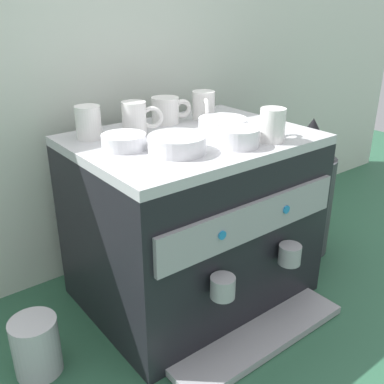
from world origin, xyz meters
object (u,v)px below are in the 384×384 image
object	(u,v)px
espresso_machine	(193,220)
coffee_grinder	(306,190)
ceramic_cup_0	(204,105)
ceramic_cup_4	(273,125)
ceramic_cup_2	(167,110)
ceramic_bowl_2	(177,144)
ceramic_cup_1	(136,118)
ceramic_cup_3	(89,122)
ceramic_bowl_3	(238,138)
milk_pitcher	(36,346)
ceramic_bowl_0	(223,124)
ceramic_bowl_1	(124,142)

from	to	relation	value
espresso_machine	coffee_grinder	bearing A→B (deg)	-4.13
coffee_grinder	ceramic_cup_0	bearing A→B (deg)	154.40
ceramic_cup_4	ceramic_cup_2	bearing A→B (deg)	108.32
ceramic_bowl_2	ceramic_cup_1	bearing A→B (deg)	88.29
ceramic_bowl_2	coffee_grinder	size ratio (longest dim) A/B	0.29
ceramic_cup_1	ceramic_cup_3	bearing A→B (deg)	158.65
ceramic_bowl_2	ceramic_bowl_3	xyz separation A→B (m)	(0.14, -0.05, 0.00)
ceramic_cup_0	milk_pitcher	world-z (taller)	ceramic_cup_0
ceramic_cup_1	ceramic_cup_3	world-z (taller)	ceramic_cup_1
ceramic_bowl_3	ceramic_cup_3	bearing A→B (deg)	131.57
ceramic_cup_4	ceramic_bowl_0	xyz separation A→B (m)	(-0.03, 0.15, -0.03)
ceramic_bowl_1	ceramic_bowl_3	distance (m)	0.26
ceramic_cup_1	ceramic_bowl_3	xyz separation A→B (m)	(0.13, -0.23, -0.02)
coffee_grinder	ceramic_cup_2	bearing A→B (deg)	156.82
ceramic_bowl_3	coffee_grinder	world-z (taller)	ceramic_bowl_3
espresso_machine	ceramic_bowl_0	bearing A→B (deg)	-1.69
coffee_grinder	ceramic_bowl_3	bearing A→B (deg)	-166.48
ceramic_cup_0	ceramic_bowl_1	distance (m)	0.33
espresso_machine	ceramic_cup_0	bearing A→B (deg)	42.05
ceramic_cup_4	ceramic_bowl_0	world-z (taller)	ceramic_cup_4
espresso_machine	ceramic_cup_1	world-z (taller)	ceramic_cup_1
ceramic_cup_3	ceramic_cup_1	bearing A→B (deg)	-21.35
espresso_machine	ceramic_bowl_0	size ratio (longest dim) A/B	4.57
ceramic_bowl_3	espresso_machine	bearing A→B (deg)	103.18
ceramic_cup_2	coffee_grinder	distance (m)	0.54
espresso_machine	ceramic_cup_0	world-z (taller)	ceramic_cup_0
ceramic_bowl_1	ceramic_bowl_3	xyz separation A→B (m)	(0.22, -0.15, 0.00)
ceramic_cup_2	ceramic_bowl_2	bearing A→B (deg)	-120.18
ceramic_cup_3	ceramic_bowl_2	world-z (taller)	ceramic_cup_3
ceramic_cup_3	espresso_machine	bearing A→B (deg)	-33.97
ceramic_bowl_0	ceramic_bowl_3	xyz separation A→B (m)	(-0.07, -0.13, 0.01)
ceramic_cup_0	coffee_grinder	xyz separation A→B (m)	(0.31, -0.15, -0.29)
ceramic_cup_4	ceramic_bowl_1	bearing A→B (deg)	151.27
ceramic_cup_3	ceramic_cup_4	distance (m)	0.44
ceramic_cup_1	espresso_machine	bearing A→B (deg)	-44.19
espresso_machine	ceramic_bowl_1	distance (m)	0.31
ceramic_cup_0	ceramic_cup_2	xyz separation A→B (m)	(-0.11, 0.03, -0.00)
ceramic_cup_1	ceramic_cup_3	xyz separation A→B (m)	(-0.11, 0.04, -0.00)
ceramic_bowl_1	ceramic_bowl_2	distance (m)	0.13
ceramic_cup_0	ceramic_cup_2	bearing A→B (deg)	164.38
ceramic_cup_4	milk_pitcher	bearing A→B (deg)	167.55
ceramic_cup_0	ceramic_cup_1	size ratio (longest dim) A/B	1.02
ceramic_cup_1	ceramic_bowl_1	distance (m)	0.12
ceramic_bowl_3	ceramic_cup_4	bearing A→B (deg)	-13.04
ceramic_bowl_0	ceramic_cup_2	bearing A→B (deg)	115.93
ceramic_cup_2	milk_pitcher	bearing A→B (deg)	-160.84
espresso_machine	ceramic_cup_4	size ratio (longest dim) A/B	5.94
ceramic_bowl_2	milk_pitcher	size ratio (longest dim) A/B	0.94
ceramic_cup_2	milk_pitcher	xyz separation A→B (m)	(-0.49, -0.17, -0.43)
ceramic_cup_2	ceramic_bowl_2	size ratio (longest dim) A/B	0.86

